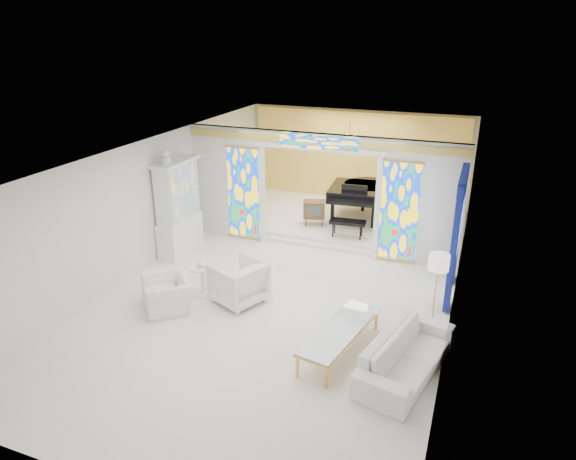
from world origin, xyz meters
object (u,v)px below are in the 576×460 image
at_px(tv_console, 314,209).
at_px(armchair_right, 238,282).
at_px(grand_piano, 363,191).
at_px(china_cabinet, 178,208).
at_px(sofa, 407,355).
at_px(armchair_left, 167,293).
at_px(coffee_table, 340,331).

bearing_deg(tv_console, armchair_right, -109.21).
distance_m(grand_piano, tv_console, 1.59).
bearing_deg(grand_piano, armchair_right, -108.44).
bearing_deg(tv_console, china_cabinet, -153.21).
bearing_deg(sofa, tv_console, 45.03).
distance_m(sofa, tv_console, 6.53).
xyz_separation_m(armchair_left, tv_console, (1.43, 5.15, 0.29)).
bearing_deg(armchair_left, armchair_right, 78.41).
relative_size(sofa, tv_console, 3.38).
bearing_deg(armchair_left, coffee_table, 43.34).
xyz_separation_m(armchair_left, grand_piano, (2.53, 6.26, 0.62)).
height_order(china_cabinet, armchair_left, china_cabinet).
xyz_separation_m(china_cabinet, coffee_table, (4.99, -2.81, -0.74)).
height_order(armchair_left, coffee_table, armchair_left).
relative_size(armchair_right, grand_piano, 0.33).
height_order(sofa, tv_console, tv_console).
height_order(sofa, grand_piano, grand_piano).
relative_size(china_cabinet, grand_piano, 0.91).
height_order(armchair_right, tv_console, armchair_right).
bearing_deg(coffee_table, armchair_right, 158.06).
distance_m(coffee_table, tv_console, 5.84).
xyz_separation_m(armchair_right, grand_piano, (1.29, 5.51, 0.50)).
height_order(armchair_right, grand_piano, grand_piano).
bearing_deg(grand_piano, tv_console, -139.75).
distance_m(china_cabinet, grand_piano, 5.31).
bearing_deg(china_cabinet, armchair_right, -35.74).
bearing_deg(coffee_table, sofa, -7.57).
height_order(armchair_left, tv_console, tv_console).
height_order(sofa, coffee_table, sofa).
distance_m(china_cabinet, armchair_right, 3.19).
bearing_deg(china_cabinet, tv_console, 43.43).
distance_m(china_cabinet, tv_console, 3.79).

